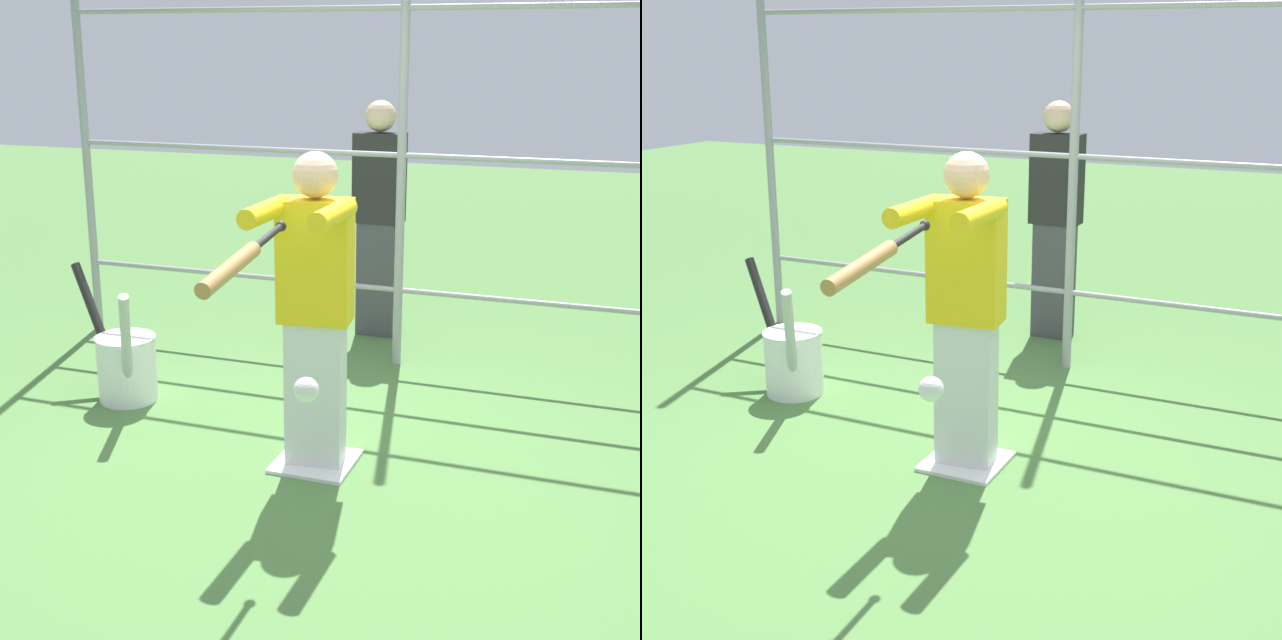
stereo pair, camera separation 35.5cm
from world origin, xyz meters
The scene contains 8 objects.
ground_plane centered at (0.00, 0.00, 0.00)m, with size 24.00×24.00×0.00m, color #4C7A3D.
home_plate centered at (0.00, 0.00, 0.01)m, with size 0.40×0.40×0.02m.
fence_backstop centered at (0.00, -1.60, 1.41)m, with size 4.78×0.06×2.83m.
batter centered at (0.00, 0.02, 0.87)m, with size 0.41×0.57×1.61m.
baseball_bat_swinging centered at (-0.02, 0.92, 1.29)m, with size 0.08×0.83×0.14m.
softball_in_flight centered at (-0.36, 1.09, 0.87)m, with size 0.10×0.10×0.10m.
bat_bucket centered at (1.39, -0.43, 0.23)m, with size 0.78×0.64×0.78m.
bystander_behind_fence centered at (0.32, -2.21, 0.89)m, with size 0.36×0.22×1.72m.
Camera 2 is at (-1.78, 3.82, 2.10)m, focal length 50.00 mm.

